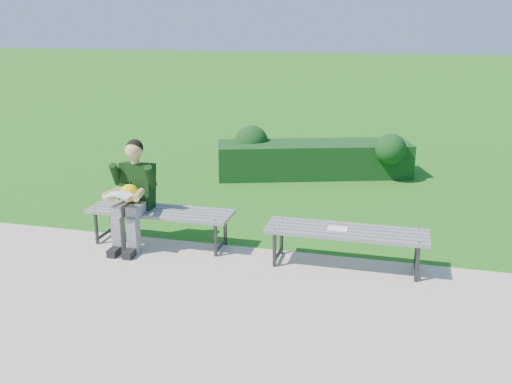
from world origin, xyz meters
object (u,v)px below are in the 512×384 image
Objects in this scene: hedge at (313,157)px; paper_sheet at (338,229)px; bench_left at (160,214)px; seated_boy at (133,191)px; bench_right at (346,234)px.

hedge is 3.94m from paper_sheet.
bench_left is at bearing 177.14° from paper_sheet.
hedge is at bearing 70.60° from bench_left.
bench_left is 0.43m from seated_boy.
hedge is at bearing 104.36° from bench_right.
bench_left reaches higher than paper_sheet.
seated_boy reaches higher than bench_left.
seated_boy is (-1.61, -3.82, 0.37)m from hedge.
seated_boy is 5.96× the size of paper_sheet.
seated_boy is at bearing 179.62° from bench_right.
hedge is 1.95× the size of bench_right.
paper_sheet is at bearing -77.05° from hedge.
bench_left is 1.37× the size of seated_boy.
bench_left is at bearing 177.26° from bench_right.
seated_boy reaches higher than hedge.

